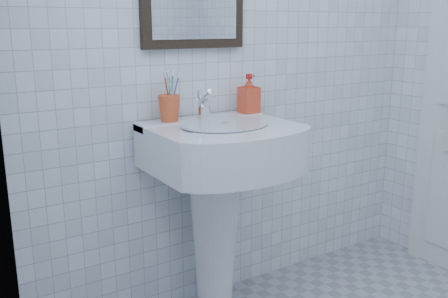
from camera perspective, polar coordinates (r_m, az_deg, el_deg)
wall_back at (r=2.43m, az=2.14°, el=11.85°), size 2.20×0.02×2.50m
wall_left at (r=0.85m, az=-13.15°, el=7.30°), size 0.02×2.40×2.50m
washbasin at (r=2.22m, az=-0.75°, el=-4.65°), size 0.61×0.45×0.94m
faucet at (r=2.22m, az=-2.31°, el=4.90°), size 0.06×0.12×0.14m
toothbrush_cup at (r=2.16m, az=-6.27°, el=4.65°), size 0.10×0.10×0.11m
soap_dispenser at (r=2.36m, az=2.86°, el=6.35°), size 0.08×0.08×0.18m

